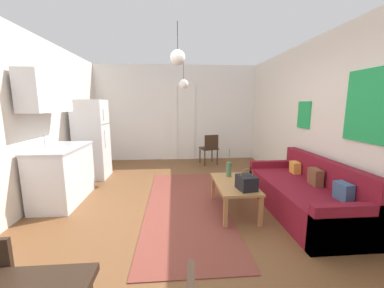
{
  "coord_description": "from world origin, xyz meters",
  "views": [
    {
      "loc": [
        -0.09,
        -3.2,
        1.58
      ],
      "look_at": [
        0.29,
        1.56,
        0.77
      ],
      "focal_mm": 21.52,
      "sensor_mm": 36.0,
      "label": 1
    }
  ],
  "objects": [
    {
      "name": "refrigerator",
      "position": [
        -1.86,
        1.87,
        0.84
      ],
      "size": [
        0.64,
        0.63,
        1.69
      ],
      "color": "white",
      "rests_on": "ground_plane"
    },
    {
      "name": "coffee_table",
      "position": [
        0.8,
        -0.0,
        0.39
      ],
      "size": [
        0.55,
        1.01,
        0.45
      ],
      "color": "#A87542",
      "rests_on": "ground_plane"
    },
    {
      "name": "accent_chair",
      "position": [
        0.85,
        2.74,
        0.47
      ],
      "size": [
        0.51,
        0.49,
        0.81
      ],
      "rotation": [
        0.0,
        0.0,
        3.4
      ],
      "color": "#382619",
      "rests_on": "ground_plane"
    },
    {
      "name": "bamboo_vase",
      "position": [
        0.78,
        0.3,
        0.56
      ],
      "size": [
        0.08,
        0.08,
        0.45
      ],
      "color": "#47704C",
      "rests_on": "coffee_table"
    },
    {
      "name": "handbag",
      "position": [
        0.88,
        -0.29,
        0.55
      ],
      "size": [
        0.26,
        0.3,
        0.3
      ],
      "color": "black",
      "rests_on": "coffee_table"
    },
    {
      "name": "pendant_lamp_far",
      "position": [
        0.14,
        1.96,
        2.03
      ],
      "size": [
        0.21,
        0.21,
        0.76
      ],
      "color": "black"
    },
    {
      "name": "pendant_lamp_near",
      "position": [
        -0.02,
        0.1,
        2.22
      ],
      "size": [
        0.21,
        0.21,
        0.57
      ],
      "color": "black"
    },
    {
      "name": "ground_plane",
      "position": [
        0.0,
        0.0,
        -0.05
      ],
      "size": [
        5.11,
        7.47,
        0.1
      ],
      "primitive_type": "cube",
      "color": "brown"
    },
    {
      "name": "wall_back",
      "position": [
        0.0,
        3.48,
        1.33
      ],
      "size": [
        4.71,
        0.13,
        2.68
      ],
      "color": "white",
      "rests_on": "ground_plane"
    },
    {
      "name": "kitchen_counter",
      "position": [
        -1.95,
        0.59,
        0.78
      ],
      "size": [
        0.62,
        1.2,
        2.07
      ],
      "color": "silver",
      "rests_on": "ground_plane"
    },
    {
      "name": "wall_left",
      "position": [
        -2.31,
        0.0,
        1.34
      ],
      "size": [
        0.12,
        7.07,
        2.68
      ],
      "color": "silver",
      "rests_on": "ground_plane"
    },
    {
      "name": "wall_right",
      "position": [
        2.3,
        -0.01,
        1.34
      ],
      "size": [
        0.12,
        7.07,
        2.68
      ],
      "color": "silver",
      "rests_on": "ground_plane"
    },
    {
      "name": "area_rug",
      "position": [
        0.09,
        0.26,
        0.01
      ],
      "size": [
        1.23,
        3.2,
        0.01
      ],
      "primitive_type": "cube",
      "color": "brown",
      "rests_on": "ground_plane"
    },
    {
      "name": "couch",
      "position": [
        1.83,
        -0.13,
        0.27
      ],
      "size": [
        0.85,
        2.0,
        0.8
      ],
      "color": "maroon",
      "rests_on": "ground_plane"
    }
  ]
}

